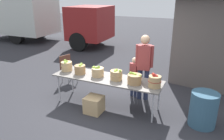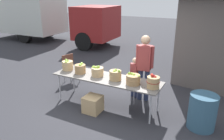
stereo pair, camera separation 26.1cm
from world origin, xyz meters
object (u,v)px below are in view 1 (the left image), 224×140
(produce_crate, at_px, (94,105))
(apple_basket_green_4, at_px, (134,79))
(box_truck, at_px, (34,15))
(market_table, at_px, (107,79))
(trash_barrel, at_px, (203,109))
(apple_basket_red_0, at_px, (155,81))
(child_customer, at_px, (134,74))
(apple_basket_green_1, at_px, (80,69))
(folding_chair, at_px, (68,67))
(apple_basket_green_0, at_px, (67,66))
(apple_basket_green_3, at_px, (116,75))
(vendor_adult, at_px, (144,63))
(apple_basket_green_2, at_px, (98,72))

(produce_crate, bearing_deg, apple_basket_green_4, 23.00)
(box_truck, bearing_deg, market_table, -37.44)
(apple_basket_green_4, height_order, produce_crate, apple_basket_green_4)
(trash_barrel, bearing_deg, market_table, -178.27)
(apple_basket_green_4, height_order, apple_basket_red_0, apple_basket_red_0)
(market_table, bearing_deg, produce_crate, -107.83)
(child_customer, bearing_deg, box_truck, -16.52)
(apple_basket_green_1, height_order, apple_basket_green_4, apple_basket_green_1)
(market_table, bearing_deg, folding_chair, 154.10)
(apple_basket_green_0, relative_size, child_customer, 0.27)
(apple_basket_green_0, xyz_separation_m, produce_crate, (1.05, -0.45, -0.68))
(market_table, height_order, trash_barrel, trash_barrel)
(apple_basket_green_3, xyz_separation_m, apple_basket_green_4, (0.47, -0.04, -0.01))
(apple_basket_green_3, bearing_deg, market_table, 175.29)
(apple_basket_green_1, bearing_deg, apple_basket_green_0, 173.19)
(apple_basket_green_4, xyz_separation_m, folding_chair, (-2.50, 0.93, -0.36))
(market_table, relative_size, apple_basket_red_0, 8.70)
(market_table, distance_m, vendor_adult, 1.05)
(apple_basket_green_4, relative_size, child_customer, 0.30)
(market_table, distance_m, apple_basket_red_0, 1.19)
(market_table, xyz_separation_m, produce_crate, (-0.14, -0.43, -0.52))
(apple_basket_green_4, height_order, trash_barrel, apple_basket_green_4)
(vendor_adult, distance_m, folding_chair, 2.54)
(child_customer, distance_m, trash_barrel, 1.94)
(folding_chair, xyz_separation_m, produce_crate, (1.65, -1.29, -0.31))
(apple_basket_green_1, relative_size, apple_basket_green_2, 0.93)
(produce_crate, bearing_deg, vendor_adult, 53.57)
(apple_basket_green_4, height_order, box_truck, box_truck)
(apple_basket_green_0, bearing_deg, child_customer, 24.62)
(market_table, height_order, vendor_adult, vendor_adult)
(apple_basket_green_0, distance_m, apple_basket_green_4, 1.91)
(apple_basket_green_4, xyz_separation_m, apple_basket_red_0, (0.46, 0.01, 0.02))
(folding_chair, bearing_deg, market_table, -98.25)
(apple_basket_green_0, distance_m, box_truck, 7.81)
(market_table, distance_m, apple_basket_green_2, 0.30)
(apple_basket_red_0, bearing_deg, box_truck, 147.70)
(market_table, relative_size, apple_basket_green_4, 8.08)
(apple_basket_red_0, relative_size, vendor_adult, 0.18)
(apple_basket_green_2, xyz_separation_m, box_truck, (-6.79, 5.14, 0.62))
(folding_chair, bearing_deg, child_customer, -74.94)
(apple_basket_green_3, distance_m, apple_basket_red_0, 0.92)
(trash_barrel, xyz_separation_m, produce_crate, (-2.36, -0.49, -0.18))
(apple_basket_green_4, distance_m, apple_basket_red_0, 0.46)
(apple_basket_green_4, relative_size, trash_barrel, 0.44)
(apple_basket_green_3, relative_size, trash_barrel, 0.40)
(apple_basket_red_0, xyz_separation_m, produce_crate, (-1.32, -0.38, -0.69))
(apple_basket_green_2, xyz_separation_m, produce_crate, (0.12, -0.43, -0.67))
(market_table, xyz_separation_m, apple_basket_green_3, (0.26, -0.02, 0.16))
(apple_basket_green_0, relative_size, apple_basket_green_4, 0.90)
(apple_basket_green_3, bearing_deg, vendor_adult, 58.61)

